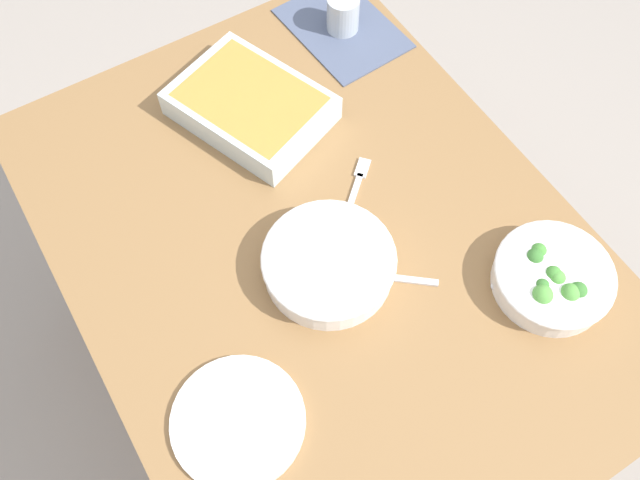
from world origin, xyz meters
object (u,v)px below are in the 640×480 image
at_px(baking_dish, 251,105).
at_px(drink_cup, 343,16).
at_px(stew_bowl, 329,263).
at_px(spoon_by_stew, 376,275).
at_px(side_plate, 238,421).
at_px(spoon_by_broccoli, 525,285).
at_px(broccoli_bowl, 552,278).
at_px(fork_on_table, 355,189).

height_order(baking_dish, drink_cup, drink_cup).
relative_size(stew_bowl, drink_cup, 2.83).
bearing_deg(spoon_by_stew, side_plate, -73.25).
distance_m(drink_cup, spoon_by_broccoli, 0.71).
relative_size(drink_cup, spoon_by_broccoli, 0.52).
xyz_separation_m(broccoli_bowl, drink_cup, (-0.73, 0.03, 0.01)).
bearing_deg(baking_dish, fork_on_table, 17.03).
bearing_deg(spoon_by_stew, spoon_by_broccoli, 54.32).
bearing_deg(stew_bowl, side_plate, -60.04).
xyz_separation_m(baking_dish, drink_cup, (-0.11, 0.29, 0.00)).
height_order(side_plate, spoon_by_stew, side_plate).
height_order(broccoli_bowl, spoon_by_broccoli, broccoli_bowl).
bearing_deg(spoon_by_stew, broccoli_bowl, 55.26).
xyz_separation_m(spoon_by_stew, fork_on_table, (-0.18, 0.07, -0.00)).
bearing_deg(broccoli_bowl, side_plate, -97.26).
xyz_separation_m(baking_dish, side_plate, (0.54, -0.32, -0.03)).
distance_m(broccoli_bowl, fork_on_table, 0.40).
xyz_separation_m(spoon_by_broccoli, fork_on_table, (-0.33, -0.15, -0.00)).
height_order(stew_bowl, spoon_by_broccoli, stew_bowl).
distance_m(drink_cup, side_plate, 0.90).
bearing_deg(fork_on_table, stew_bowl, -48.60).
relative_size(broccoli_bowl, drink_cup, 2.50).
relative_size(baking_dish, drink_cup, 4.21).
relative_size(side_plate, spoon_by_stew, 1.49).
distance_m(broccoli_bowl, side_plate, 0.59).
distance_m(drink_cup, fork_on_table, 0.43).
bearing_deg(fork_on_table, baking_dish, -162.97).
height_order(baking_dish, spoon_by_stew, baking_dish).
height_order(stew_bowl, baking_dish, baking_dish).
bearing_deg(side_plate, fork_on_table, 124.19).
xyz_separation_m(stew_bowl, side_plate, (0.16, -0.27, -0.03)).
distance_m(drink_cup, spoon_by_stew, 0.62).
distance_m(spoon_by_broccoli, fork_on_table, 0.36).
relative_size(side_plate, fork_on_table, 1.52).
bearing_deg(spoon_by_broccoli, spoon_by_stew, -125.68).
relative_size(spoon_by_stew, spoon_by_broccoli, 0.90).
relative_size(drink_cup, fork_on_table, 0.59).
bearing_deg(baking_dish, drink_cup, 110.74).
distance_m(baking_dish, spoon_by_stew, 0.44).
height_order(stew_bowl, side_plate, stew_bowl).
bearing_deg(spoon_by_stew, drink_cup, 152.99).
xyz_separation_m(baking_dish, spoon_by_broccoli, (0.60, 0.23, -0.03)).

